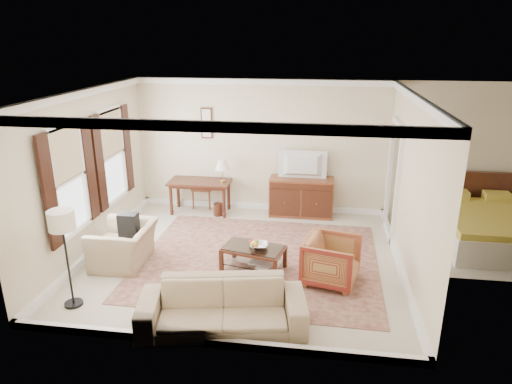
% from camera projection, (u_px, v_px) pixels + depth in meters
% --- Properties ---
extents(room_shell, '(5.51, 5.01, 2.91)m').
position_uv_depth(room_shell, '(241.00, 120.00, 7.31)').
color(room_shell, beige).
rests_on(room_shell, ground).
extents(annex_bedroom, '(3.00, 2.70, 2.90)m').
position_uv_depth(annex_bedroom, '(490.00, 229.00, 8.48)').
color(annex_bedroom, beige).
rests_on(annex_bedroom, ground).
extents(window_front, '(0.12, 1.56, 1.80)m').
position_uv_depth(window_front, '(69.00, 180.00, 7.32)').
color(window_front, '#CCB284').
rests_on(window_front, room_shell).
extents(window_rear, '(0.12, 1.56, 1.80)m').
position_uv_depth(window_rear, '(112.00, 156.00, 8.82)').
color(window_rear, '#CCB284').
rests_on(window_rear, room_shell).
extents(doorway, '(0.10, 1.12, 2.25)m').
position_uv_depth(doorway, '(393.00, 182.00, 8.81)').
color(doorway, white).
rests_on(doorway, room_shell).
extents(rug, '(4.19, 3.62, 0.01)m').
position_uv_depth(rug, '(258.00, 259.00, 8.05)').
color(rug, '#5A1E25').
rests_on(rug, room_shell).
extents(writing_desk, '(1.34, 0.67, 0.73)m').
position_uv_depth(writing_desk, '(200.00, 186.00, 10.03)').
color(writing_desk, '#411E12').
rests_on(writing_desk, room_shell).
extents(desk_chair, '(0.50, 0.50, 1.05)m').
position_uv_depth(desk_chair, '(203.00, 185.00, 10.39)').
color(desk_chair, brown).
rests_on(desk_chair, room_shell).
extents(desk_lamp, '(0.32, 0.32, 0.50)m').
position_uv_depth(desk_lamp, '(222.00, 171.00, 9.84)').
color(desk_lamp, silver).
rests_on(desk_lamp, writing_desk).
extents(framed_prints, '(0.25, 0.04, 0.68)m').
position_uv_depth(framed_prints, '(207.00, 123.00, 9.96)').
color(framed_prints, '#411E12').
rests_on(framed_prints, room_shell).
extents(sideboard, '(1.37, 0.53, 0.84)m').
position_uv_depth(sideboard, '(301.00, 197.00, 9.93)').
color(sideboard, brown).
rests_on(sideboard, room_shell).
extents(tv, '(0.99, 0.57, 0.13)m').
position_uv_depth(tv, '(303.00, 156.00, 9.61)').
color(tv, black).
rests_on(tv, sideboard).
extents(coffee_table, '(1.11, 0.80, 0.43)m').
position_uv_depth(coffee_table, '(254.00, 252.00, 7.61)').
color(coffee_table, '#411E12').
rests_on(coffee_table, room_shell).
extents(fruit_bowl, '(0.42, 0.42, 0.10)m').
position_uv_depth(fruit_bowl, '(259.00, 245.00, 7.53)').
color(fruit_bowl, silver).
rests_on(fruit_bowl, coffee_table).
extents(book_a, '(0.28, 0.09, 0.38)m').
position_uv_depth(book_a, '(251.00, 260.00, 7.69)').
color(book_a, brown).
rests_on(book_a, coffee_table).
extents(book_b, '(0.26, 0.15, 0.38)m').
position_uv_depth(book_b, '(260.00, 264.00, 7.55)').
color(book_b, brown).
rests_on(book_b, coffee_table).
extents(striped_armchair, '(0.93, 0.97, 0.84)m').
position_uv_depth(striped_armchair, '(332.00, 258.00, 7.20)').
color(striped_armchair, maroon).
rests_on(striped_armchair, room_shell).
extents(club_armchair, '(0.71, 1.08, 0.94)m').
position_uv_depth(club_armchair, '(123.00, 238.00, 7.78)').
color(club_armchair, tan).
rests_on(club_armchair, room_shell).
extents(backpack, '(0.31, 0.37, 0.40)m').
position_uv_depth(backpack, '(128.00, 222.00, 7.81)').
color(backpack, black).
rests_on(backpack, club_armchair).
extents(sofa, '(2.30, 1.03, 0.87)m').
position_uv_depth(sofa, '(222.00, 300.00, 6.05)').
color(sofa, tan).
rests_on(sofa, room_shell).
extents(floor_lamp, '(0.37, 0.37, 1.49)m').
position_uv_depth(floor_lamp, '(62.00, 227.00, 6.31)').
color(floor_lamp, black).
rests_on(floor_lamp, room_shell).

